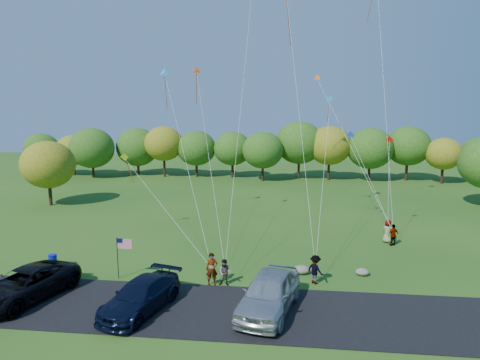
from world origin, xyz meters
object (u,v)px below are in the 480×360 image
Objects in this scene: minivan_navy at (140,296)px; park_bench at (63,269)px; flyer_e at (388,231)px; trash_barrel at (53,260)px; flyer_c at (315,269)px; minivan_silver at (269,293)px; flyer_d at (393,235)px; minivan_dark at (25,285)px; flyer_a at (212,269)px; flyer_b at (225,273)px.

minivan_navy is 2.72× the size of park_bench.
trash_barrel is at bearing 51.76° from flyer_e.
flyer_c reaches higher than park_bench.
minivan_silver is 13.19m from park_bench.
flyer_d is (6.31, 7.92, -0.04)m from flyer_c.
minivan_dark is at bearing -0.81° from flyer_d.
trash_barrel is (-23.41, -7.00, -0.44)m from flyer_d.
flyer_c is at bearing -6.18° from flyer_a.
flyer_e is at bearing 45.77° from minivan_dark.
flyer_a reaches higher than flyer_c.
minivan_dark is 3.23m from park_bench.
minivan_dark is 1.13× the size of minivan_navy.
minivan_silver is at bearing -45.34° from flyer_b.
minivan_silver reaches higher than park_bench.
flyer_b is at bearing -8.66° from trash_barrel.
flyer_c is (5.29, 0.88, 0.08)m from flyer_b.
flyer_d is at bearing -84.70° from flyer_c.
park_bench is (-6.28, 3.74, -0.26)m from minivan_navy.
flyer_b is at bearing 53.34° from flyer_c.
flyer_d is (15.43, 12.55, -0.01)m from minivan_navy.
flyer_a is 15.20m from flyer_d.
park_bench is at bearing -46.73° from trash_barrel.
trash_barrel is (-1.70, 1.81, -0.19)m from park_bench.
flyer_b is 0.95× the size of flyer_d.
flyer_d reaches higher than park_bench.
minivan_navy is 3.24× the size of flyer_d.
minivan_dark is 3.37× the size of flyer_e.
trash_barrel is at bearing 160.89° from minivan_navy.
flyer_e is at bearing 43.06° from flyer_b.
trash_barrel is (-11.01, 1.80, -0.58)m from flyer_a.
park_bench is at bearing 57.28° from flyer_e.
minivan_silver is at bearing 23.89° from flyer_d.
minivan_navy is 20.14m from flyer_e.
park_bench is at bearing 165.66° from flyer_a.
minivan_navy is at bearing -30.06° from park_bench.
minivan_dark reaches higher than trash_barrel.
flyer_c is 10.13m from flyer_d.
minivan_dark reaches higher than flyer_d.
flyer_c is (6.08, 0.88, -0.10)m from flyer_a.
minivan_navy is 19.89m from flyer_d.
flyer_a is at bearing 151.53° from minivan_silver.
minivan_silver reaches higher than trash_barrel.
minivan_dark is at bearing -166.70° from minivan_silver.
minivan_silver reaches higher than minivan_dark.
flyer_e reaches higher than flyer_c.
flyer_c is 2.20× the size of trash_barrel.
flyer_e is at bearing 56.86° from minivan_navy.
flyer_a is at bearing 33.84° from minivan_dark.
minivan_silver is 4.12m from flyer_b.
flyer_e is at bearing -98.55° from flyer_d.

